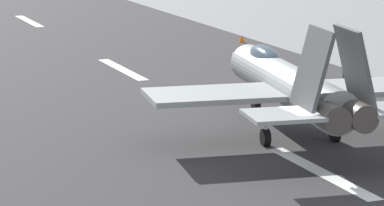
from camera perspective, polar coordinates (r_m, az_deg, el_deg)
The scene contains 5 objects.
ground_plane at distance 40.31m, azimuth 6.84°, elevation -3.69°, with size 400.00×400.00×0.00m, color gray.
runway_strip at distance 40.29m, azimuth 6.86°, elevation -3.69°, with size 240.00×26.00×0.02m.
fighter_jet at distance 45.14m, azimuth 5.49°, elevation 1.14°, with size 17.17×13.56×5.58m.
crew_person at distance 59.55m, azimuth 8.79°, elevation 2.20°, with size 0.35×0.69×1.73m.
marker_cone_far at distance 73.18m, azimuth 2.85°, elevation 3.67°, with size 0.44×0.44×0.55m, color orange.
Camera 1 is at (-33.91, 18.92, 10.82)m, focal length 93.79 mm.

